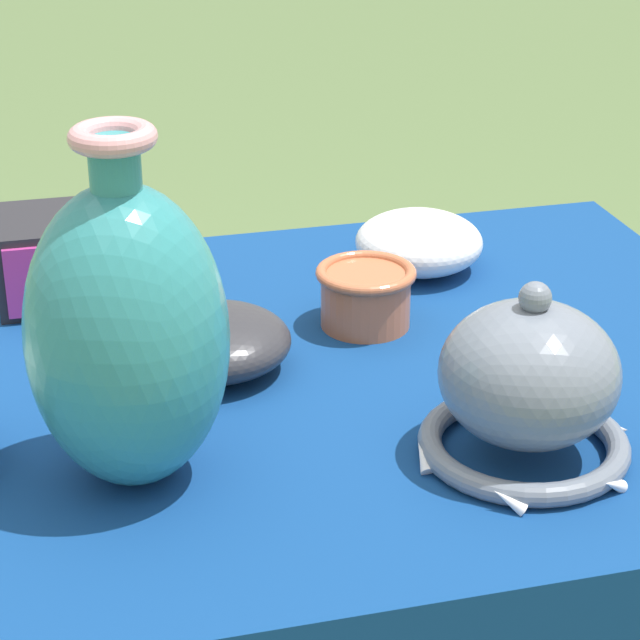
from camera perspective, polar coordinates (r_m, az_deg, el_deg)
name	(u,v)px	position (r m, az deg, el deg)	size (l,w,h in m)	color
display_table	(311,442)	(1.31, -0.40, -5.58)	(1.02, 0.79, 0.70)	brown
vase_tall_bulbous	(127,334)	(1.06, -8.80, -0.65)	(0.17, 0.17, 0.32)	teal
vase_dome_bell	(528,387)	(1.12, 9.49, -3.06)	(0.20, 0.19, 0.17)	slate
mosaic_tile_box	(65,257)	(1.46, -11.59, 2.84)	(0.16, 0.14, 0.10)	#232328
cup_wide_terracotta	(366,294)	(1.37, 2.10, 1.19)	(0.11, 0.11, 0.07)	#BC6642
bowl_shallow_porcelain	(419,242)	(1.52, 4.55, 3.57)	(0.15, 0.15, 0.07)	white
bowl_shallow_charcoal	(215,341)	(1.28, -4.81, -0.97)	(0.16, 0.16, 0.06)	#2D2D33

